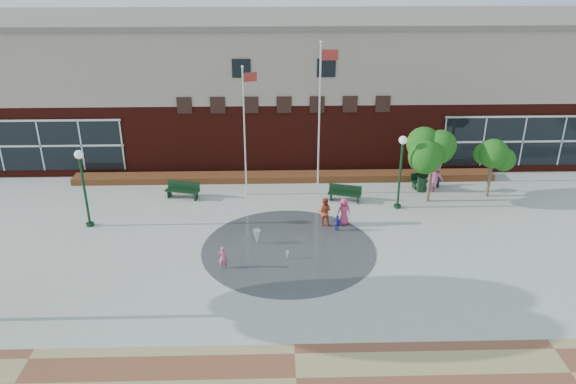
{
  "coord_description": "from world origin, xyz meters",
  "views": [
    {
      "loc": [
        -0.69,
        -20.58,
        13.64
      ],
      "look_at": [
        0.0,
        4.0,
        2.6
      ],
      "focal_mm": 35.0,
      "sensor_mm": 36.0,
      "label": 1
    }
  ],
  "objects_px": {
    "bench_left": "(183,193)",
    "child_splash": "(223,258)",
    "trash_can": "(422,183)",
    "flagpole_left": "(245,126)",
    "flagpole_right": "(320,107)"
  },
  "relations": [
    {
      "from": "flagpole_left",
      "to": "flagpole_right",
      "type": "xyz_separation_m",
      "value": [
        4.32,
        1.51,
        0.59
      ]
    },
    {
      "from": "child_splash",
      "to": "flagpole_right",
      "type": "bearing_deg",
      "value": -121.03
    },
    {
      "from": "bench_left",
      "to": "child_splash",
      "type": "relative_size",
      "value": 1.82
    },
    {
      "from": "flagpole_right",
      "to": "trash_can",
      "type": "height_order",
      "value": "flagpole_right"
    },
    {
      "from": "flagpole_left",
      "to": "flagpole_right",
      "type": "bearing_deg",
      "value": -4.27
    },
    {
      "from": "flagpole_left",
      "to": "trash_can",
      "type": "height_order",
      "value": "flagpole_left"
    },
    {
      "from": "bench_left",
      "to": "child_splash",
      "type": "height_order",
      "value": "child_splash"
    },
    {
      "from": "flagpole_left",
      "to": "child_splash",
      "type": "distance_m",
      "value": 8.93
    },
    {
      "from": "trash_can",
      "to": "child_splash",
      "type": "distance_m",
      "value": 13.89
    },
    {
      "from": "trash_can",
      "to": "flagpole_right",
      "type": "bearing_deg",
      "value": 167.86
    },
    {
      "from": "bench_left",
      "to": "trash_can",
      "type": "bearing_deg",
      "value": 17.33
    },
    {
      "from": "trash_can",
      "to": "child_splash",
      "type": "relative_size",
      "value": 0.86
    },
    {
      "from": "child_splash",
      "to": "bench_left",
      "type": "bearing_deg",
      "value": -72.31
    },
    {
      "from": "trash_can",
      "to": "child_splash",
      "type": "xyz_separation_m",
      "value": [
        -11.12,
        -8.33,
        0.07
      ]
    },
    {
      "from": "bench_left",
      "to": "child_splash",
      "type": "bearing_deg",
      "value": -54.43
    }
  ]
}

